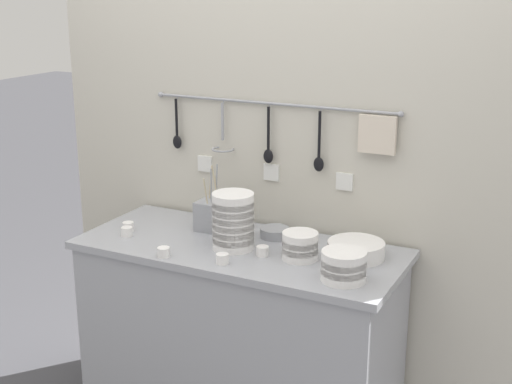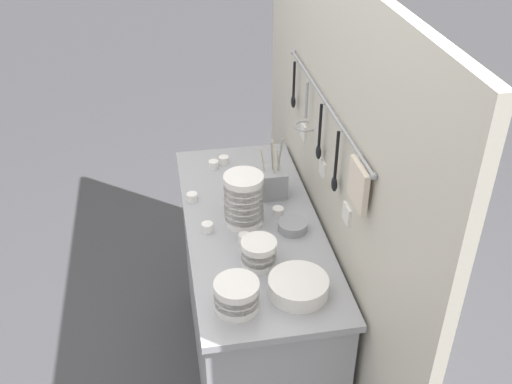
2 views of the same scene
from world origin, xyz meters
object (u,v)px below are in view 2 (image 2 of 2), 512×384
Objects in this scene: bowl_stack_nested_right at (259,253)px; cutlery_caddy at (272,182)px; cup_front_right at (192,197)px; cup_front_left at (207,227)px; cup_beside_plates at (224,160)px; cup_edge_near at (278,212)px; steel_mixing_bowl at (293,226)px; cup_edge_far at (244,238)px; cup_mid_row at (214,165)px; plate_stack at (298,286)px; bowl_stack_short_front at (244,199)px; bowl_stack_wide_centre at (237,295)px.

bowl_stack_nested_right is 0.49× the size of cutlery_caddy.
cup_front_right is at bearing -155.68° from bowl_stack_nested_right.
cutlery_caddy is 5.86× the size of cup_front_left.
cup_beside_plates is 0.50m from cup_edge_near.
cup_edge_far is (0.05, -0.21, -0.00)m from steel_mixing_bowl.
cup_mid_row is (0.03, -0.05, 0.00)m from cup_beside_plates.
cup_front_right is at bearing -153.78° from plate_stack.
bowl_stack_short_front reaches higher than plate_stack.
bowl_stack_short_front is 4.71× the size of cup_beside_plates.
cup_front_right is 0.35m from cup_beside_plates.
cup_beside_plates is at bearing -177.47° from bowl_stack_nested_right.
cup_edge_far is at bearing -166.50° from bowl_stack_nested_right.
cup_front_left is at bearing -146.45° from plate_stack.
cup_edge_far is at bearing 54.32° from cup_front_left.
plate_stack is at bearing 98.00° from bowl_stack_wide_centre.
cup_beside_plates is at bearing -171.43° from plate_stack.
plate_stack reaches higher than cup_front_left.
steel_mixing_bowl is 0.28m from cutlery_caddy.
cup_edge_far and cup_edge_near have the same top height.
plate_stack is (0.18, 0.11, -0.02)m from bowl_stack_nested_right.
cup_mid_row is 0.51m from cup_front_left.
cutlery_caddy is 0.37m from cup_edge_far.
cutlery_caddy is (-0.65, 0.03, 0.03)m from plate_stack.
bowl_stack_wide_centre is at bearing -13.06° from cup_edge_far.
plate_stack is 0.78× the size of cutlery_caddy.
plate_stack reaches higher than cup_beside_plates.
bowl_stack_wide_centre is 3.33× the size of cup_edge_near.
bowl_stack_nested_right is at bearing -24.64° from cup_edge_near.
bowl_stack_short_front is at bearing -40.22° from cutlery_caddy.
cup_mid_row is 1.00× the size of cup_edge_near.
cutlery_caddy is 5.86× the size of cup_front_right.
plate_stack is at bearing 26.22° from cup_front_right.
cutlery_caddy reaches higher than cup_edge_far.
bowl_stack_nested_right is at bearing 2.60° from bowl_stack_short_front.
bowl_stack_short_front is at bearing -115.97° from steel_mixing_bowl.
bowl_stack_wide_centre reaches higher than cup_mid_row.
cup_front_right is (-0.66, -0.32, -0.01)m from plate_stack.
bowl_stack_short_front is 4.71× the size of cup_edge_far.
bowl_stack_short_front is 4.71× the size of cup_mid_row.
steel_mixing_bowl is 2.54× the size of cup_edge_far.
bowl_stack_nested_right reaches higher than plate_stack.
bowl_stack_nested_right is (0.28, 0.01, -0.06)m from bowl_stack_short_front.
cutlery_caddy reaches higher than bowl_stack_short_front.
steel_mixing_bowl is 2.54× the size of cup_beside_plates.
steel_mixing_bowl is at bearing 170.05° from plate_stack.
cup_edge_near is at bearing 97.07° from bowl_stack_short_front.
plate_stack is (-0.03, 0.23, -0.02)m from bowl_stack_wide_centre.
cutlery_caddy is at bearing 162.80° from bowl_stack_nested_right.
steel_mixing_bowl is at bearing 137.01° from bowl_stack_nested_right.
cup_edge_near is (0.44, 0.23, 0.00)m from cup_mid_row.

